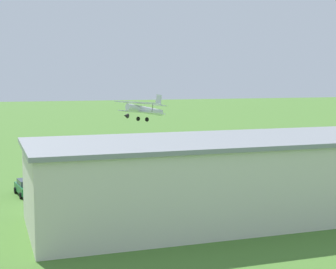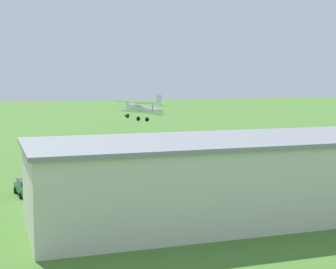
{
  "view_description": "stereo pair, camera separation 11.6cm",
  "coord_description": "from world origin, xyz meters",
  "px_view_note": "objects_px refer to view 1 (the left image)",
  "views": [
    {
      "loc": [
        22.69,
        75.59,
        11.88
      ],
      "look_at": [
        0.7,
        11.35,
        4.57
      ],
      "focal_mm": 56.39,
      "sensor_mm": 36.0,
      "label": 1
    },
    {
      "loc": [
        22.58,
        75.63,
        11.88
      ],
      "look_at": [
        0.7,
        11.35,
        4.57
      ],
      "focal_mm": 56.39,
      "sensor_mm": 36.0,
      "label": 2
    }
  ],
  "objects_px": {
    "person_near_hangar_door": "(307,163)",
    "hangar": "(258,176)",
    "biplane": "(143,109)",
    "person_crossing_taxiway": "(75,178)",
    "person_at_fence_line": "(326,163)",
    "person_walking_on_apron": "(59,186)",
    "car_green": "(26,187)"
  },
  "relations": [
    {
      "from": "person_near_hangar_door",
      "to": "hangar",
      "type": "bearing_deg",
      "value": 46.97
    },
    {
      "from": "hangar",
      "to": "biplane",
      "type": "bearing_deg",
      "value": -89.68
    },
    {
      "from": "person_crossing_taxiway",
      "to": "person_near_hangar_door",
      "type": "xyz_separation_m",
      "value": [
        -30.11,
        -0.34,
        -0.04
      ]
    },
    {
      "from": "biplane",
      "to": "person_crossing_taxiway",
      "type": "xyz_separation_m",
      "value": [
        12.82,
        17.04,
        -6.41
      ]
    },
    {
      "from": "person_near_hangar_door",
      "to": "biplane",
      "type": "bearing_deg",
      "value": -44.0
    },
    {
      "from": "person_at_fence_line",
      "to": "biplane",
      "type": "bearing_deg",
      "value": -41.62
    },
    {
      "from": "person_at_fence_line",
      "to": "person_walking_on_apron",
      "type": "distance_m",
      "value": 34.89
    },
    {
      "from": "person_near_hangar_door",
      "to": "person_walking_on_apron",
      "type": "bearing_deg",
      "value": 7.21
    },
    {
      "from": "person_at_fence_line",
      "to": "person_walking_on_apron",
      "type": "height_order",
      "value": "person_at_fence_line"
    },
    {
      "from": "person_crossing_taxiway",
      "to": "person_near_hangar_door",
      "type": "relative_size",
      "value": 1.04
    },
    {
      "from": "person_at_fence_line",
      "to": "person_crossing_taxiway",
      "type": "bearing_deg",
      "value": -0.74
    },
    {
      "from": "person_at_fence_line",
      "to": "person_walking_on_apron",
      "type": "relative_size",
      "value": 1.04
    },
    {
      "from": "biplane",
      "to": "person_crossing_taxiway",
      "type": "bearing_deg",
      "value": 53.05
    },
    {
      "from": "person_near_hangar_door",
      "to": "person_at_fence_line",
      "type": "relative_size",
      "value": 0.94
    },
    {
      "from": "hangar",
      "to": "car_green",
      "type": "distance_m",
      "value": 23.68
    },
    {
      "from": "car_green",
      "to": "person_near_hangar_door",
      "type": "height_order",
      "value": "person_near_hangar_door"
    },
    {
      "from": "hangar",
      "to": "person_crossing_taxiway",
      "type": "xyz_separation_m",
      "value": [
        13.01,
        -17.98,
        -2.59
      ]
    },
    {
      "from": "biplane",
      "to": "person_near_hangar_door",
      "type": "bearing_deg",
      "value": 136.0
    },
    {
      "from": "biplane",
      "to": "person_crossing_taxiway",
      "type": "height_order",
      "value": "biplane"
    },
    {
      "from": "biplane",
      "to": "person_at_fence_line",
      "type": "xyz_separation_m",
      "value": [
        -19.65,
        17.46,
        -6.39
      ]
    },
    {
      "from": "person_crossing_taxiway",
      "to": "hangar",
      "type": "bearing_deg",
      "value": 125.9
    },
    {
      "from": "biplane",
      "to": "person_at_fence_line",
      "type": "relative_size",
      "value": 4.99
    },
    {
      "from": "car_green",
      "to": "person_walking_on_apron",
      "type": "distance_m",
      "value": 3.23
    },
    {
      "from": "hangar",
      "to": "biplane",
      "type": "height_order",
      "value": "biplane"
    },
    {
      "from": "person_crossing_taxiway",
      "to": "biplane",
      "type": "bearing_deg",
      "value": -126.95
    },
    {
      "from": "car_green",
      "to": "person_at_fence_line",
      "type": "bearing_deg",
      "value": -175.5
    },
    {
      "from": "person_near_hangar_door",
      "to": "person_walking_on_apron",
      "type": "xyz_separation_m",
      "value": [
        32.37,
        4.09,
        0.02
      ]
    },
    {
      "from": "biplane",
      "to": "person_walking_on_apron",
      "type": "relative_size",
      "value": 5.18
    },
    {
      "from": "car_green",
      "to": "person_crossing_taxiway",
      "type": "bearing_deg",
      "value": -148.11
    },
    {
      "from": "person_near_hangar_door",
      "to": "person_at_fence_line",
      "type": "bearing_deg",
      "value": 162.16
    },
    {
      "from": "biplane",
      "to": "person_near_hangar_door",
      "type": "distance_m",
      "value": 24.89
    },
    {
      "from": "hangar",
      "to": "person_near_hangar_door",
      "type": "height_order",
      "value": "hangar"
    }
  ]
}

